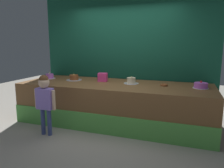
# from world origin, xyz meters

# --- Properties ---
(ground_plane) EXTENTS (12.00, 12.00, 0.00)m
(ground_plane) POSITION_xyz_m (0.00, 0.00, 0.00)
(ground_plane) COLOR gray
(stage_platform) EXTENTS (3.90, 1.36, 0.83)m
(stage_platform) POSITION_xyz_m (0.00, 0.67, 0.41)
(stage_platform) COLOR brown
(stage_platform) RESTS_ON ground_plane
(curtain_backdrop) EXTENTS (4.11, 0.08, 3.11)m
(curtain_backdrop) POSITION_xyz_m (0.00, 1.44, 1.55)
(curtain_backdrop) COLOR #144C38
(curtain_backdrop) RESTS_ON ground_plane
(child_figure) EXTENTS (0.42, 0.19, 1.10)m
(child_figure) POSITION_xyz_m (-0.94, -0.37, 0.71)
(child_figure) COLOR #3F4C8C
(child_figure) RESTS_ON ground_plane
(pink_box) EXTENTS (0.23, 0.22, 0.18)m
(pink_box) POSITION_xyz_m (-0.33, 0.86, 0.92)
(pink_box) COLOR #F83E93
(pink_box) RESTS_ON stage_platform
(donut) EXTENTS (0.15, 0.15, 0.04)m
(donut) POSITION_xyz_m (0.99, 0.76, 0.85)
(donut) COLOR brown
(donut) RESTS_ON stage_platform
(cake_far_left) EXTENTS (0.27, 0.27, 0.16)m
(cake_far_left) POSITION_xyz_m (-1.66, 0.79, 0.88)
(cake_far_left) COLOR silver
(cake_far_left) RESTS_ON stage_platform
(cake_center_left) EXTENTS (0.35, 0.35, 0.17)m
(cake_center_left) POSITION_xyz_m (-0.99, 0.77, 0.88)
(cake_center_left) COLOR silver
(cake_center_left) RESTS_ON stage_platform
(cake_center_right) EXTENTS (0.31, 0.31, 0.16)m
(cake_center_right) POSITION_xyz_m (0.33, 0.79, 0.88)
(cake_center_right) COLOR silver
(cake_center_right) RESTS_ON stage_platform
(cake_far_right) EXTENTS (0.28, 0.28, 0.14)m
(cake_far_right) POSITION_xyz_m (1.66, 0.75, 0.88)
(cake_far_right) COLOR silver
(cake_far_right) RESTS_ON stage_platform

